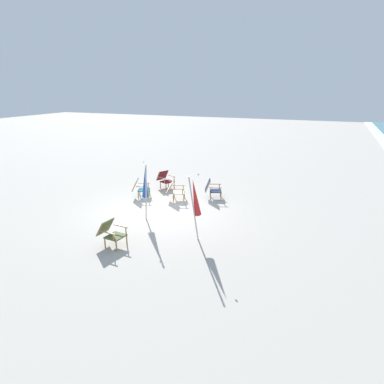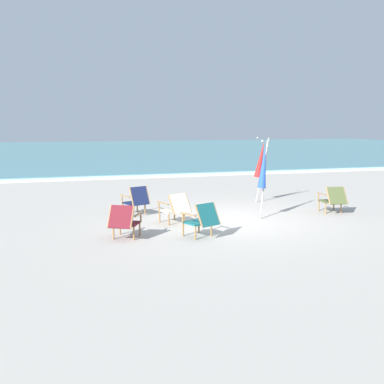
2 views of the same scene
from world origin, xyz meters
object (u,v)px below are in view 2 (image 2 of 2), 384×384
Objects in this scene: beach_chair_mid_center at (124,220)px; umbrella_furled_blue at (264,167)px; beach_chair_front_left at (175,207)px; beach_chair_back_right at (136,200)px; umbrella_furled_red at (261,160)px; beach_chair_front_right at (202,219)px; beach_chair_far_center at (333,199)px.

umbrella_furled_blue is (3.88, 1.20, 0.95)m from beach_chair_mid_center.
beach_chair_front_left is 1.07× the size of beach_chair_back_right.
beach_chair_front_left is at bearing -146.40° from umbrella_furled_red.
umbrella_furled_blue is at bearing 17.20° from beach_chair_mid_center.
beach_chair_far_center is at bearing 19.81° from beach_chair_front_right.
beach_chair_front_right is 5.00m from umbrella_furled_red.
beach_chair_far_center is 4.60m from beach_chair_front_left.
beach_chair_front_right is 0.43× the size of umbrella_furled_blue.
umbrella_furled_blue is at bearing -22.88° from beach_chair_back_right.
beach_chair_back_right is 0.41× the size of umbrella_furled_red.
umbrella_furled_blue reaches higher than beach_chair_back_right.
umbrella_furled_blue reaches higher than beach_chair_front_left.
umbrella_furled_red is (3.14, 3.76, 0.95)m from beach_chair_front_right.
beach_chair_front_left reaches higher than beach_chair_mid_center.
beach_chair_back_right is at bearing 157.12° from umbrella_furled_blue.
beach_chair_front_left is 1.54m from beach_chair_front_right.
beach_chair_front_right reaches higher than beach_chair_front_left.
beach_chair_mid_center is 1.04× the size of beach_chair_front_right.
beach_chair_front_right is 3.06m from beach_chair_back_right.
beach_chair_far_center is 6.19m from beach_chair_mid_center.
beach_chair_far_center is at bearing 0.64° from beach_chair_front_left.
beach_chair_back_right is at bearing -168.10° from umbrella_furled_red.
beach_chair_far_center is 2.38m from umbrella_furled_blue.
umbrella_furled_blue is 2.41m from umbrella_furled_red.
beach_chair_front_right is at bearing -144.85° from umbrella_furled_blue.
beach_chair_front_left is at bearing -60.61° from beach_chair_back_right.
beach_chair_front_left is at bearing 98.35° from beach_chair_front_right.
beach_chair_front_right reaches higher than beach_chair_mid_center.
beach_chair_mid_center is 0.45× the size of umbrella_furled_blue.
beach_chair_far_center is 5.53m from beach_chair_back_right.
beach_chair_front_left is 1.57m from beach_chair_back_right.
umbrella_furled_blue is (2.20, 1.55, 0.95)m from beach_chair_front_right.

